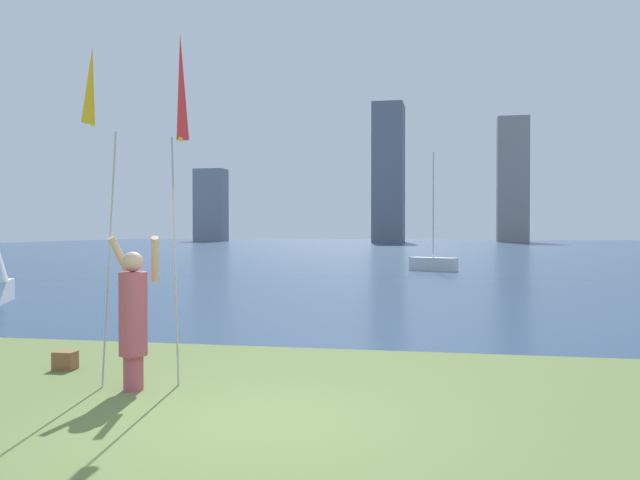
# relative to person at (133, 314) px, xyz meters

# --- Properties ---
(ground) EXTENTS (120.00, 138.00, 0.12)m
(ground) POSITION_rel_person_xyz_m (1.81, 49.87, -0.98)
(ground) COLOR #5B7038
(person) EXTENTS (0.69, 0.51, 1.88)m
(person) POSITION_rel_person_xyz_m (0.00, 0.00, 0.00)
(person) COLOR #B24C59
(person) RESTS_ON ground
(kite_flag_left) EXTENTS (0.16, 0.77, 4.15)m
(kite_flag_left) POSITION_rel_person_xyz_m (-0.44, -0.17, 2.61)
(kite_flag_left) COLOR #B2B2B7
(kite_flag_left) RESTS_ON ground
(kite_flag_right) EXTENTS (0.16, 0.44, 4.43)m
(kite_flag_right) POSITION_rel_person_xyz_m (0.44, 0.44, 2.72)
(kite_flag_right) COLOR #B2B2B7
(kite_flag_right) RESTS_ON ground
(bag) EXTENTS (0.30, 0.22, 0.25)m
(bag) POSITION_rel_person_xyz_m (-1.50, 0.94, -0.80)
(bag) COLOR brown
(bag) RESTS_ON ground
(sailboat_1) EXTENTS (2.30, 1.48, 5.53)m
(sailboat_1) POSITION_rel_person_xyz_m (2.98, 24.44, -0.54)
(sailboat_1) COLOR silver
(sailboat_1) RESTS_ON ground
(skyline_tower_0) EXTENTS (4.77, 3.48, 11.42)m
(skyline_tower_0) POSITION_rel_person_xyz_m (-33.65, 94.88, 4.79)
(skyline_tower_0) COLOR gray
(skyline_tower_0) RESTS_ON ground
(skyline_tower_1) EXTENTS (4.47, 6.31, 20.37)m
(skyline_tower_1) POSITION_rel_person_xyz_m (-5.30, 93.13, 9.26)
(skyline_tower_1) COLOR slate
(skyline_tower_1) RESTS_ON ground
(skyline_tower_2) EXTENTS (4.55, 3.25, 18.52)m
(skyline_tower_2) POSITION_rel_person_xyz_m (12.77, 96.68, 8.33)
(skyline_tower_2) COLOR gray
(skyline_tower_2) RESTS_ON ground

